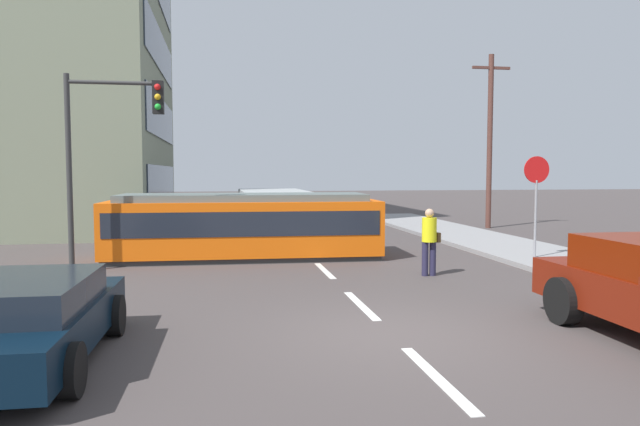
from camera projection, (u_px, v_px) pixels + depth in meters
name	position (u px, v px, depth m)	size (l,w,h in m)	color
ground_plane	(303.00, 250.00, 19.06)	(120.00, 120.00, 0.00)	#463F3E
sidewalk_curb_right	(563.00, 261.00, 16.26)	(3.20, 36.00, 0.14)	gray
lane_stripe_0	(437.00, 377.00, 7.26)	(0.16, 2.40, 0.01)	silver
lane_stripe_1	(361.00, 305.00, 11.19)	(0.16, 2.40, 0.01)	silver
lane_stripe_2	(325.00, 271.00, 15.13)	(0.16, 2.40, 0.01)	silver
lane_stripe_3	(288.00, 235.00, 23.61)	(0.16, 2.40, 0.01)	silver
lane_stripe_4	(274.00, 223.00, 29.51)	(0.16, 2.40, 0.01)	silver
streetcar_tram	(244.00, 225.00, 17.31)	(8.06, 2.75, 1.93)	#EA5A0C
city_bus	(274.00, 211.00, 22.77)	(2.61, 5.43, 1.85)	#A3AAAB
pedestrian_crossing	(429.00, 238.00, 14.34)	(0.48, 0.36, 1.67)	#26233F
parked_sedan_near	(26.00, 319.00, 7.67)	(2.03, 4.31, 1.19)	black
parked_sedan_mid	(160.00, 227.00, 20.76)	(2.13, 4.21, 1.19)	silver
stop_sign	(536.00, 185.00, 16.48)	(0.76, 0.07, 2.88)	gray
traffic_light_mast	(107.00, 135.00, 14.77)	(2.43, 0.33, 5.04)	#333333
utility_pole_mid	(490.00, 138.00, 26.46)	(1.80, 0.24, 7.89)	brown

